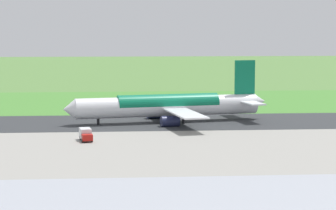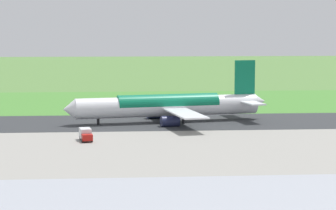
{
  "view_description": "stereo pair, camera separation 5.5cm",
  "coord_description": "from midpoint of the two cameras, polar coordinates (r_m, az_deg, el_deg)",
  "views": [
    {
      "loc": [
        2.07,
        169.83,
        24.29
      ],
      "look_at": [
        -11.14,
        0.0,
        4.5
      ],
      "focal_mm": 71.06,
      "sensor_mm": 36.0,
      "label": 1
    },
    {
      "loc": [
        2.02,
        169.84,
        24.29
      ],
      "look_at": [
        -11.14,
        0.0,
        4.5
      ],
      "focal_mm": 71.06,
      "sensor_mm": 36.0,
      "label": 2
    }
  ],
  "objects": [
    {
      "name": "ground_plane",
      "position": [
        171.58,
        -3.72,
        -1.53
      ],
      "size": [
        800.0,
        800.0,
        0.0
      ],
      "primitive_type": "plane",
      "color": "#547F3D"
    },
    {
      "name": "runway_asphalt",
      "position": [
        171.57,
        -3.72,
        -1.52
      ],
      "size": [
        600.0,
        30.17,
        0.06
      ],
      "primitive_type": "cube",
      "color": "#2D3033",
      "rests_on": "ground"
    },
    {
      "name": "apron_concrete",
      "position": [
        105.49,
        -3.24,
        -6.68
      ],
      "size": [
        440.0,
        110.0,
        0.05
      ],
      "primitive_type": "cube",
      "color": "gray",
      "rests_on": "ground"
    },
    {
      "name": "grass_verge_foreground",
      "position": [
        215.04,
        -3.88,
        0.13
      ],
      "size": [
        600.0,
        80.0,
        0.04
      ],
      "primitive_type": "cube",
      "color": "#478534",
      "rests_on": "ground"
    },
    {
      "name": "airliner_main",
      "position": [
        171.61,
        0.11,
        -0.05
      ],
      "size": [
        53.89,
        44.35,
        15.88
      ],
      "color": "white",
      "rests_on": "ground"
    },
    {
      "name": "service_truck_fuel",
      "position": [
        144.77,
        -7.08,
        -2.52
      ],
      "size": [
        3.27,
        6.11,
        2.65
      ],
      "color": "#B21914",
      "rests_on": "ground"
    },
    {
      "name": "no_stopping_sign",
      "position": [
        211.83,
        -0.42,
        0.49
      ],
      "size": [
        0.6,
        0.1,
        2.76
      ],
      "color": "slate",
      "rests_on": "ground"
    },
    {
      "name": "traffic_cone_orange",
      "position": [
        212.48,
        -2.11,
        0.13
      ],
      "size": [
        0.4,
        0.4,
        0.55
      ],
      "primitive_type": "cone",
      "color": "orange",
      "rests_on": "ground"
    }
  ]
}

